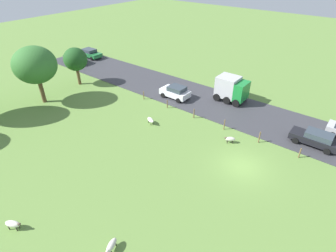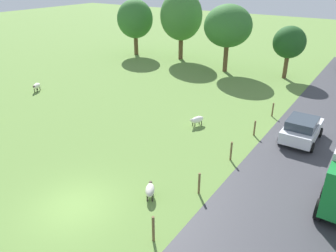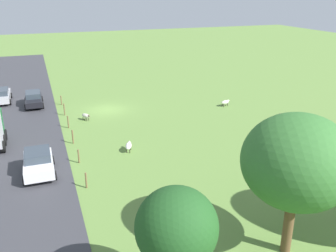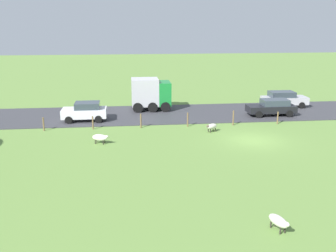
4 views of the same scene
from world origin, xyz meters
The scene contains 15 objects.
ground_plane centered at (0.00, 0.00, 0.00)m, with size 160.00×160.00×0.00m, color olive.
road_strip centered at (9.19, 0.00, 0.03)m, with size 8.00×80.00×0.06m, color #38383D.
sheep_0 centered at (2.62, 2.60, 0.46)m, with size 0.92×1.11×0.68m.
sheep_1 centered at (0.42, 11.38, 0.47)m, with size 0.85×1.27×0.71m.
sheep_2 centered at (-12.85, 3.15, 0.44)m, with size 1.24×0.78×0.67m.
fence_post_0 centered at (4.49, -3.66, 0.54)m, with size 0.12×0.12×1.07m, color brown.
fence_post_1 centered at (4.49, 0.31, 0.64)m, with size 0.12×0.12×1.27m, color brown.
fence_post_2 centered at (4.49, 4.27, 0.60)m, with size 0.12×0.12×1.21m, color brown.
fence_post_3 centered at (4.49, 8.23, 0.61)m, with size 0.12×0.12×1.22m, color brown.
fence_post_4 centered at (4.49, 12.19, 0.55)m, with size 0.12×0.12×1.10m, color brown.
fence_post_5 centered at (4.49, 16.15, 0.56)m, with size 0.12×0.12×1.11m, color brown.
truck_0 centered at (11.20, 6.95, 1.73)m, with size 2.76×3.82×3.12m.
car_1 centered at (10.92, -6.82, 0.90)m, with size 2.08×4.56×1.62m.
car_3 centered at (7.36, 13.06, 0.91)m, with size 2.19×3.91×1.65m.
car_4 centered at (7.42, -4.24, 0.85)m, with size 1.99×4.49×1.52m.
Camera 4 is at (-27.26, 9.51, 8.68)m, focal length 41.90 mm.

